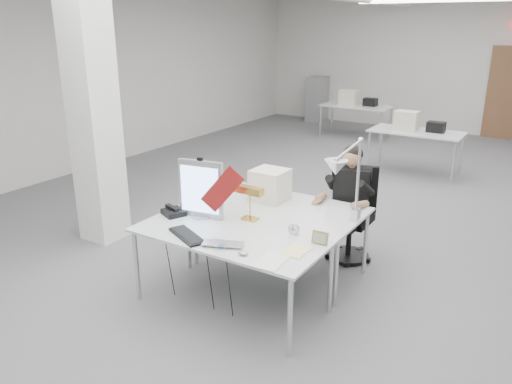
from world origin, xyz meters
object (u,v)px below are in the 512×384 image
architect_lamp (348,187)px  desk_phone (174,212)px  seated_person (351,185)px  beige_monitor (270,185)px  office_chair (350,217)px  bankers_lamp (250,204)px  laptop (221,247)px  desk_main (231,235)px  monitor (201,189)px

architect_lamp → desk_phone: bearing=-179.9°
seated_person → architect_lamp: (0.30, -0.85, 0.27)m
beige_monitor → office_chair: bearing=39.8°
bankers_lamp → beige_monitor: bearing=104.5°
office_chair → bankers_lamp: size_ratio=3.09×
bankers_lamp → desk_phone: bearing=-154.7°
laptop → bankers_lamp: size_ratio=1.08×
beige_monitor → seated_person: bearing=37.3°
laptop → beige_monitor: 1.32m
laptop → desk_phone: (-0.87, 0.38, 0.01)m
desk_main → beige_monitor: 1.01m
office_chair → seated_person: bearing=-106.9°
laptop → desk_phone: bearing=134.6°
laptop → desk_phone: size_ratio=1.65×
office_chair → monitor: (-1.03, -1.37, 0.54)m
desk_main → desk_phone: size_ratio=8.40×
seated_person → bankers_lamp: size_ratio=2.55×
desk_phone → bankers_lamp: bearing=47.3°
beige_monitor → desk_phone: bearing=-122.3°
seated_person → bankers_lamp: 1.27m
seated_person → monitor: (-1.03, -1.32, 0.14)m
seated_person → beige_monitor: size_ratio=2.33×
bankers_lamp → beige_monitor: 0.61m
seated_person → beige_monitor: bearing=-160.2°
bankers_lamp → architect_lamp: architect_lamp is taller
laptop → bankers_lamp: (-0.15, 0.69, 0.15)m
seated_person → monitor: 1.68m
bankers_lamp → architect_lamp: (0.88, 0.28, 0.25)m
office_chair → desk_main: bearing=-126.4°
monitor → beige_monitor: 0.86m
monitor → bankers_lamp: size_ratio=1.76×
laptop → architect_lamp: architect_lamp is taller
desk_main → architect_lamp: size_ratio=2.18×
desk_main → seated_person: (0.55, 1.51, 0.16)m
office_chair → architect_lamp: bearing=-88.6°
monitor → beige_monitor: monitor is taller
monitor → laptop: (0.60, -0.50, -0.27)m
seated_person → bankers_lamp: (-0.58, -1.13, 0.02)m
bankers_lamp → desk_phone: 0.79m
laptop → beige_monitor: (-0.28, 1.28, 0.16)m
laptop → monitor: bearing=118.7°
beige_monitor → architect_lamp: (1.01, -0.32, 0.24)m
beige_monitor → architect_lamp: architect_lamp is taller
architect_lamp → laptop: bearing=-147.2°
office_chair → architect_lamp: (0.30, -0.90, 0.66)m
seated_person → beige_monitor: seated_person is taller
monitor → architect_lamp: bearing=9.4°
beige_monitor → architect_lamp: 1.09m
desk_main → beige_monitor: (-0.16, 0.98, 0.18)m
monitor → bankers_lamp: (0.45, 0.19, -0.12)m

